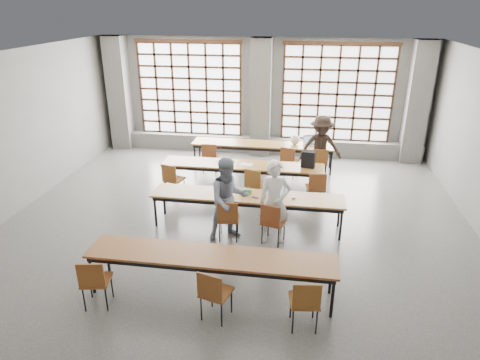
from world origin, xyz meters
name	(u,v)px	position (x,y,z in m)	size (l,w,h in m)	color
floor	(232,235)	(0.00, 0.00, 0.00)	(11.00, 11.00, 0.00)	#4F4E4C
ceiling	(230,60)	(0.00, 0.00, 3.50)	(11.00, 11.00, 0.00)	silver
wall_back	(262,96)	(0.00, 5.50, 1.75)	(10.00, 10.00, 0.00)	slate
column_left	(119,94)	(-4.50, 5.22, 1.75)	(0.60, 0.55, 3.50)	#5B5B59
column_mid	(261,98)	(0.00, 5.22, 1.75)	(0.60, 0.55, 3.50)	#5B5B59
column_right	(417,103)	(4.50, 5.22, 1.75)	(0.60, 0.55, 3.50)	#5B5B59
window_left	(190,90)	(-2.25, 5.42, 1.90)	(3.32, 0.12, 3.00)	white
window_right	(337,94)	(2.25, 5.42, 1.90)	(3.32, 0.12, 3.00)	white
sill_ledge	(260,145)	(0.00, 5.30, 0.25)	(9.80, 0.35, 0.50)	#5B5B59
desk_row_a	(263,146)	(0.21, 3.97, 0.66)	(4.00, 0.70, 0.73)	brown
desk_row_b	(243,167)	(-0.11, 2.24, 0.66)	(4.00, 0.70, 0.73)	brown
desk_row_c	(247,198)	(0.26, 0.44, 0.66)	(4.00, 0.70, 0.73)	brown
desk_row_d	(211,258)	(-0.01, -1.89, 0.66)	(4.00, 0.70, 0.73)	brown
chair_back_left	(210,155)	(-1.19, 3.34, 0.54)	(0.44, 0.45, 0.88)	maroon
chair_back_mid	(289,159)	(0.99, 3.34, 0.54)	(0.52, 0.53, 0.88)	brown
chair_back_right	(320,160)	(1.81, 3.34, 0.54)	(0.42, 0.43, 0.88)	brown
chair_mid_left	(172,177)	(-1.73, 1.61, 0.54)	(0.52, 0.52, 0.88)	brown
chair_mid_centre	(254,182)	(0.27, 1.61, 0.54)	(0.52, 0.52, 0.88)	brown
chair_mid_right	(316,186)	(1.70, 1.61, 0.54)	(0.47, 0.48, 0.88)	brown
chair_front_left	(228,216)	(-0.03, -0.18, 0.54)	(0.46, 0.47, 0.88)	brown
chair_front_right	(272,219)	(0.84, -0.18, 0.54)	(0.52, 0.52, 0.88)	brown
chair_near_left	(94,279)	(-1.69, -2.52, 0.54)	(0.49, 0.49, 0.88)	brown
chair_near_mid	(214,290)	(0.17, -2.51, 0.54)	(0.52, 0.52, 0.88)	brown
chair_near_right	(305,299)	(1.50, -2.52, 0.54)	(0.47, 0.48, 0.88)	brown
student_male	(274,202)	(0.86, -0.06, 0.85)	(0.62, 0.41, 1.70)	white
student_female	(229,199)	(-0.04, -0.06, 0.85)	(0.83, 0.65, 1.70)	#172345
student_back	(321,147)	(1.81, 3.47, 0.86)	(1.11, 0.64, 1.72)	black
laptop_front	(275,192)	(0.83, 0.55, 0.79)	(0.44, 0.41, 0.26)	#ADADB2
laptop_back	(310,142)	(1.53, 4.07, 0.79)	(0.45, 0.43, 0.26)	#B7B8BC
mouse	(293,198)	(1.21, 0.42, 0.75)	(0.10, 0.06, 0.04)	white
green_box	(245,191)	(0.21, 0.52, 0.78)	(0.25, 0.09, 0.09)	green
phone	(255,197)	(0.44, 0.34, 0.74)	(0.13, 0.06, 0.01)	black
paper_sheet_a	(219,162)	(-0.71, 2.29, 0.73)	(0.30, 0.21, 0.00)	white
paper_sheet_b	(230,164)	(-0.41, 2.19, 0.73)	(0.30, 0.21, 0.00)	white
paper_sheet_c	(247,164)	(-0.01, 2.24, 0.73)	(0.30, 0.21, 0.00)	silver
backpack	(308,159)	(1.49, 2.29, 0.93)	(0.32, 0.20, 0.40)	black
plastic_bag	(295,140)	(1.11, 4.02, 0.87)	(0.26, 0.21, 0.29)	white
red_pouch	(96,278)	(-1.71, -2.44, 0.50)	(0.20, 0.08, 0.06)	#B21A15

